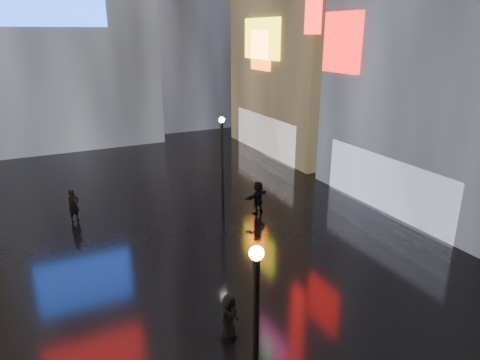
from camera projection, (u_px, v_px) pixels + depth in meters
ground at (168, 228)px, 21.02m from camera, size 140.00×140.00×0.00m
lamp_near at (255, 342)px, 9.02m from camera, size 0.30×0.30×5.20m
lamp_far at (222, 161)px, 21.67m from camera, size 0.30×0.30×5.20m
pedestrian_4 at (229, 317)px, 13.24m from camera, size 0.90×0.80×1.54m
pedestrian_5 at (258, 197)px, 22.55m from camera, size 1.70×1.07×1.75m
pedestrian_6 at (74, 205)px, 21.57m from camera, size 0.74×0.66×1.69m
umbrella_2 at (228, 284)px, 12.85m from camera, size 1.08×1.10×0.81m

